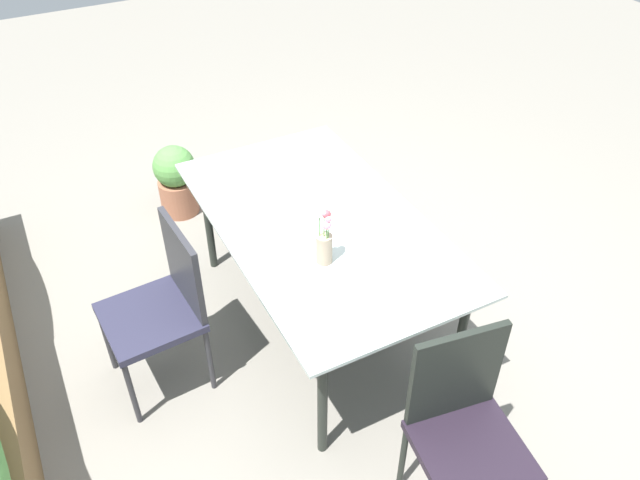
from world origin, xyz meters
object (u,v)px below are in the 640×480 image
chair_far_side (163,301)px  dining_table (320,229)px  chair_end_left (464,424)px  potted_plant (176,179)px  flower_vase (324,243)px

chair_far_side → dining_table: bearing=-95.6°
chair_end_left → potted_plant: bearing=-73.1°
dining_table → flower_vase: size_ratio=5.88×
dining_table → potted_plant: 1.52m
chair_end_left → flower_vase: bearing=-73.2°
dining_table → flower_vase: flower_vase is taller
dining_table → chair_end_left: chair_end_left is taller
chair_end_left → flower_vase: (0.93, 0.14, 0.30)m
chair_far_side → potted_plant: 1.49m
flower_vase → potted_plant: 1.81m
potted_plant → chair_far_side: bearing=161.5°
chair_end_left → chair_far_side: chair_end_left is taller
chair_end_left → chair_far_side: (1.25, 0.86, -0.02)m
dining_table → flower_vase: 0.35m
chair_far_side → potted_plant: size_ratio=1.77×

